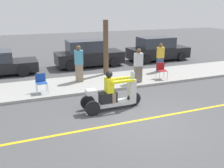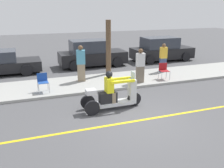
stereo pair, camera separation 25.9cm
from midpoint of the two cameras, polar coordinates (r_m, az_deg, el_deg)
ground_plane at (r=8.70m, az=5.32°, el=-8.28°), size 60.00×60.00×0.00m
lane_stripe at (r=8.51m, az=2.37°, el=-8.82°), size 24.00×0.12×0.01m
sidewalk_strip at (r=12.67m, az=-4.08°, el=0.37°), size 28.00×2.80×0.12m
motorcycle_trike at (r=9.40m, az=-0.72°, el=-2.64°), size 2.34×0.72×1.50m
spectator_end_of_line at (r=14.65m, az=10.48°, el=5.88°), size 0.42×0.29×1.63m
spectator_by_tree at (r=12.36m, az=5.43°, el=4.09°), size 0.41×0.26×1.68m
spectator_far_back at (r=12.55m, az=-8.15°, el=4.48°), size 0.48×0.34×1.81m
folding_chair_set_back at (r=11.35m, az=-16.55°, el=0.62°), size 0.48×0.48×0.82m
folding_chair_curbside at (r=13.23m, az=10.65°, el=3.39°), size 0.53×0.53×0.82m
parked_car_lot_far at (r=16.33m, az=-5.89°, el=6.81°), size 4.31×1.96×1.69m
parked_car_lot_right at (r=18.36m, az=9.91°, el=7.78°), size 4.39×1.98×1.66m
tree_trunk at (r=13.71m, az=-1.96°, el=8.30°), size 0.28×0.28×2.95m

